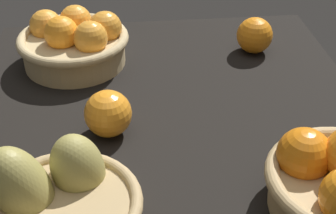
{
  "coord_description": "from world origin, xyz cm",
  "views": [
    {
      "loc": [
        67.11,
        -7.91,
        53.78
      ],
      "look_at": [
        0.56,
        -1.02,
        7.0
      ],
      "focal_mm": 51.99,
      "sensor_mm": 36.0,
      "label": 1
    }
  ],
  "objects": [
    {
      "name": "market_tray",
      "position": [
        0.0,
        0.0,
        1.5
      ],
      "size": [
        84.0,
        72.0,
        3.0
      ],
      "primitive_type": "cube",
      "color": "black",
      "rests_on": "ground"
    },
    {
      "name": "basket_near_right_pears",
      "position": [
        20.87,
        -17.42,
        7.17
      ],
      "size": [
        20.48,
        21.78,
        14.51
      ],
      "color": "tan",
      "rests_on": "market_tray"
    },
    {
      "name": "basket_near_left",
      "position": [
        -23.63,
        -17.79,
        7.75
      ],
      "size": [
        22.69,
        22.69,
        11.13
      ],
      "color": "tan",
      "rests_on": "market_tray"
    },
    {
      "name": "loose_orange_front_gap",
      "position": [
        1.4,
        -11.06,
        6.97
      ],
      "size": [
        7.95,
        7.95,
        7.95
      ],
      "primitive_type": "sphere",
      "color": "orange",
      "rests_on": "market_tray"
    },
    {
      "name": "loose_orange_back_gap",
      "position": [
        -24.39,
        20.19,
        6.85
      ],
      "size": [
        7.7,
        7.7,
        7.7
      ],
      "primitive_type": "sphere",
      "color": "orange",
      "rests_on": "market_tray"
    }
  ]
}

